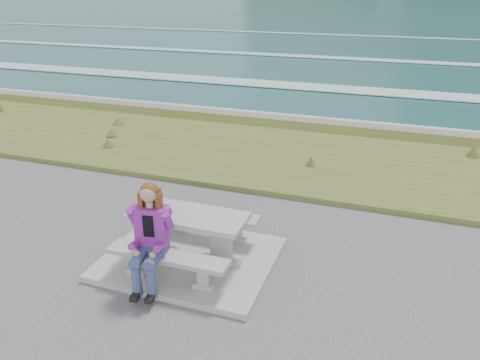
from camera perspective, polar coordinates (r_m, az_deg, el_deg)
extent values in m
cube|color=#979792|center=(7.53, -6.11, -9.52)|extent=(2.60, 2.10, 0.10)
cube|color=#979792|center=(7.70, -9.81, -8.15)|extent=(0.62, 0.12, 0.08)
cube|color=#979792|center=(7.55, -9.96, -6.23)|extent=(0.34, 0.09, 0.51)
cube|color=#979792|center=(7.41, -10.12, -4.25)|extent=(0.62, 0.12, 0.08)
cube|color=#979792|center=(7.29, -2.24, -9.74)|extent=(0.62, 0.12, 0.08)
cube|color=#979792|center=(7.13, -2.27, -7.74)|extent=(0.34, 0.09, 0.51)
cube|color=#979792|center=(6.99, -2.31, -5.67)|extent=(0.62, 0.12, 0.08)
cube|color=#979792|center=(7.15, -6.36, -4.38)|extent=(1.80, 0.75, 0.08)
cube|color=#979792|center=(7.20, -12.51, -10.81)|extent=(0.30, 0.12, 0.08)
cube|color=#979792|center=(7.12, -12.62, -9.81)|extent=(0.17, 0.09, 0.22)
cube|color=#979792|center=(7.04, -12.72, -8.78)|extent=(0.30, 0.12, 0.08)
cube|color=#979792|center=(6.76, -4.47, -12.75)|extent=(0.30, 0.12, 0.08)
cube|color=#979792|center=(6.67, -4.51, -11.71)|extent=(0.17, 0.09, 0.22)
cube|color=#979792|center=(6.59, -4.55, -10.63)|extent=(0.30, 0.12, 0.08)
cube|color=#979792|center=(6.76, -8.82, -9.17)|extent=(1.80, 0.35, 0.07)
cube|color=#979792|center=(8.23, -7.48, -5.81)|extent=(0.30, 0.12, 0.08)
cube|color=#979792|center=(8.16, -7.53, -4.88)|extent=(0.17, 0.09, 0.22)
cube|color=#979792|center=(8.09, -7.59, -3.95)|extent=(0.30, 0.12, 0.08)
cube|color=#979792|center=(7.85, -0.35, -7.13)|extent=(0.30, 0.12, 0.08)
cube|color=#979792|center=(7.77, -0.35, -6.17)|extent=(0.17, 0.09, 0.22)
cube|color=#979792|center=(7.70, -0.35, -5.20)|extent=(0.30, 0.12, 0.08)
cube|color=#979792|center=(7.84, -4.08, -4.08)|extent=(1.80, 0.35, 0.07)
cube|color=#3E4F1D|center=(11.78, 4.27, 2.72)|extent=(160.00, 4.50, 0.22)
cube|color=#685D4E|center=(14.46, 7.37, 6.48)|extent=(160.00, 0.80, 2.20)
cube|color=white|center=(20.72, 10.85, 6.34)|extent=(220.00, 3.00, 0.06)
cube|color=white|center=(28.43, 13.54, 10.64)|extent=(220.00, 2.00, 0.06)
cube|color=white|center=(40.20, 15.67, 13.95)|extent=(220.00, 1.40, 0.06)
cube|color=white|center=(58.04, 17.27, 16.36)|extent=(220.00, 1.00, 0.06)
cube|color=navy|center=(6.74, -11.08, -10.72)|extent=(0.51, 0.81, 0.58)
cube|color=purple|center=(6.65, -10.68, -5.43)|extent=(0.48, 0.32, 0.57)
sphere|color=tan|center=(6.41, -11.07, -1.61)|extent=(0.24, 0.24, 0.24)
sphere|color=#593314|center=(6.43, -10.99, -1.43)|extent=(0.26, 0.26, 0.26)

